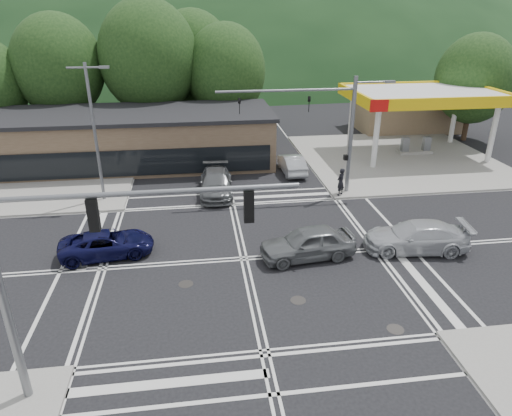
{
  "coord_description": "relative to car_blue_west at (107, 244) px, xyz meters",
  "views": [
    {
      "loc": [
        -2.18,
        -20.58,
        12.08
      ],
      "look_at": [
        1.08,
        3.25,
        1.4
      ],
      "focal_mm": 32.0,
      "sensor_mm": 36.0,
      "label": 1
    }
  ],
  "objects": [
    {
      "name": "sidewalk_nw",
      "position": [
        -7.92,
        13.64,
        -0.59
      ],
      "size": [
        16.0,
        16.0,
        0.15
      ],
      "primitive_type": "cube",
      "color": "gray",
      "rests_on": "ground"
    },
    {
      "name": "signal_mast_sw",
      "position": [
        0.69,
        -9.56,
        4.45
      ],
      "size": [
        9.14,
        0.28,
        8.0
      ],
      "color": "slate",
      "rests_on": "ground"
    },
    {
      "name": "ground",
      "position": [
        7.08,
        -1.36,
        -0.67
      ],
      "size": [
        120.0,
        120.0,
        0.0
      ],
      "primitive_type": "plane",
      "color": "black",
      "rests_on": "ground"
    },
    {
      "name": "car_blue_west",
      "position": [
        0.0,
        0.0,
        0.0
      ],
      "size": [
        5.08,
        2.89,
        1.34
      ],
      "primitive_type": "imported",
      "rotation": [
        0.0,
        0.0,
        1.72
      ],
      "color": "#0B0C34",
      "rests_on": "ground"
    },
    {
      "name": "car_silver_east",
      "position": [
        16.31,
        -1.66,
        0.13
      ],
      "size": [
        5.76,
        2.97,
        1.6
      ],
      "primitive_type": "imported",
      "rotation": [
        0.0,
        0.0,
        -1.71
      ],
      "color": "#B6B9BE",
      "rests_on": "ground"
    },
    {
      "name": "commercial_row",
      "position": [
        -0.92,
        15.64,
        1.33
      ],
      "size": [
        24.0,
        8.0,
        4.0
      ],
      "primitive_type": "cube",
      "color": "brown",
      "rests_on": "ground"
    },
    {
      "name": "tree_n_a",
      "position": [
        -6.92,
        22.64,
        6.47
      ],
      "size": [
        8.0,
        8.0,
        11.75
      ],
      "color": "#382619",
      "rests_on": "ground"
    },
    {
      "name": "tree_n_b",
      "position": [
        1.08,
        22.64,
        7.12
      ],
      "size": [
        9.0,
        9.0,
        12.98
      ],
      "color": "#382619",
      "rests_on": "ground"
    },
    {
      "name": "signal_mast_ne",
      "position": [
        14.02,
        6.84,
        4.4
      ],
      "size": [
        11.65,
        0.3,
        8.0
      ],
      "color": "slate",
      "rests_on": "ground"
    },
    {
      "name": "gas_station_canopy",
      "position": [
        24.07,
        14.63,
        4.37
      ],
      "size": [
        12.32,
        8.34,
        5.75
      ],
      "color": "silver",
      "rests_on": "ground"
    },
    {
      "name": "car_grey_center",
      "position": [
        10.37,
        -1.66,
        0.18
      ],
      "size": [
        5.16,
        2.57,
        1.69
      ],
      "primitive_type": "imported",
      "rotation": [
        0.0,
        0.0,
        -1.45
      ],
      "color": "slate",
      "rests_on": "ground"
    },
    {
      "name": "tree_n_e",
      "position": [
        5.08,
        26.64,
        6.47
      ],
      "size": [
        8.4,
        8.4,
        11.98
      ],
      "color": "#382619",
      "rests_on": "ground"
    },
    {
      "name": "pedestrian",
      "position": [
        14.58,
        6.14,
        0.44
      ],
      "size": [
        0.83,
        0.8,
        1.91
      ],
      "primitive_type": "imported",
      "rotation": [
        0.0,
        0.0,
        3.84
      ],
      "color": "black",
      "rests_on": "sidewalk_ne"
    },
    {
      "name": "sidewalk_ne",
      "position": [
        22.08,
        13.64,
        -0.59
      ],
      "size": [
        16.0,
        16.0,
        0.15
      ],
      "primitive_type": "cube",
      "color": "gray",
      "rests_on": "ground"
    },
    {
      "name": "hill_north",
      "position": [
        7.08,
        88.64,
        -0.67
      ],
      "size": [
        252.0,
        126.0,
        140.0
      ],
      "primitive_type": "ellipsoid",
      "color": "#183518",
      "rests_on": "ground"
    },
    {
      "name": "tree_ne",
      "position": [
        31.08,
        18.64,
        5.17
      ],
      "size": [
        7.2,
        7.2,
        9.99
      ],
      "color": "#382619",
      "rests_on": "ground"
    },
    {
      "name": "car_northbound",
      "position": [
        6.17,
        7.91,
        0.13
      ],
      "size": [
        2.48,
        5.57,
        1.59
      ],
      "primitive_type": "imported",
      "rotation": [
        0.0,
        0.0,
        -0.05
      ],
      "color": "#545759",
      "rests_on": "ground"
    },
    {
      "name": "streetlight_nw",
      "position": [
        -1.36,
        7.64,
        4.38
      ],
      "size": [
        2.5,
        0.25,
        9.0
      ],
      "color": "slate",
      "rests_on": "ground"
    },
    {
      "name": "car_queue_a",
      "position": [
        12.32,
        11.54,
        0.06
      ],
      "size": [
        1.64,
        4.47,
        1.46
      ],
      "primitive_type": "imported",
      "rotation": [
        0.0,
        0.0,
        3.16
      ],
      "color": "#A4A7AB",
      "rests_on": "ground"
    },
    {
      "name": "convenience_store",
      "position": [
        27.08,
        23.64,
        1.23
      ],
      "size": [
        10.0,
        6.0,
        3.8
      ],
      "primitive_type": "cube",
      "color": "#846B4F",
      "rests_on": "ground"
    },
    {
      "name": "tree_n_c",
      "position": [
        8.08,
        22.64,
        5.82
      ],
      "size": [
        7.6,
        7.6,
        10.87
      ],
      "color": "#382619",
      "rests_on": "ground"
    },
    {
      "name": "car_queue_b",
      "position": [
        9.98,
        17.06,
        0.13
      ],
      "size": [
        2.33,
        4.86,
        1.6
      ],
      "primitive_type": "imported",
      "rotation": [
        0.0,
        0.0,
        3.05
      ],
      "color": "#B8B9B4",
      "rests_on": "ground"
    }
  ]
}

